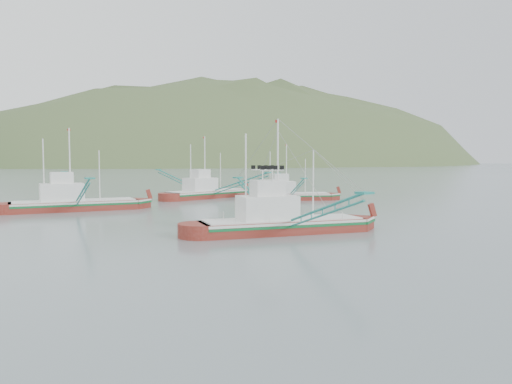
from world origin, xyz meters
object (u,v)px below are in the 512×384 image
main_boat (281,211)px  bg_boat_left (73,199)px  bg_boat_far (207,186)px  bg_boat_right (288,188)px

main_boat → bg_boat_left: (-11.59, 28.57, -0.37)m
main_boat → bg_boat_far: size_ratio=0.99×
bg_boat_far → bg_boat_left: bearing=-173.4°
bg_boat_left → bg_boat_right: bearing=3.8°
main_boat → bg_boat_right: (20.15, 27.99, 0.03)m
bg_boat_left → bg_boat_right: 31.75m
main_boat → bg_boat_right: size_ratio=1.18×
bg_boat_right → bg_boat_far: bearing=157.8°
main_boat → bg_boat_far: bg_boat_far is taller
main_boat → bg_boat_far: 39.44m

